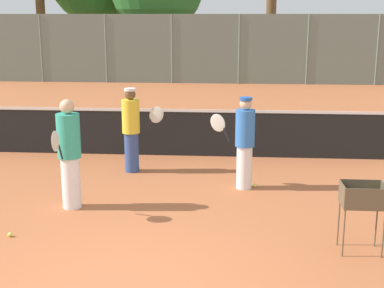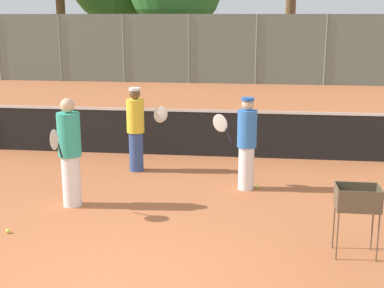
# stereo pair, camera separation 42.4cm
# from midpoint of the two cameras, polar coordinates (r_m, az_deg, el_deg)

# --- Properties ---
(tennis_net) EXTENTS (9.55, 0.10, 1.07)m
(tennis_net) POSITION_cam_midpoint_polar(r_m,az_deg,el_deg) (12.07, -0.18, 1.35)
(tennis_net) COLOR #26592D
(tennis_net) RESTS_ON ground_plane
(back_fence) EXTENTS (21.83, 0.08, 3.16)m
(back_fence) POSITION_cam_midpoint_polar(r_m,az_deg,el_deg) (25.01, 3.75, 10.06)
(back_fence) COLOR slate
(back_fence) RESTS_ON ground_plane
(player_white_outfit) EXTENTS (0.38, 0.94, 1.82)m
(player_white_outfit) POSITION_cam_midpoint_polar(r_m,az_deg,el_deg) (8.95, -11.60, -0.82)
(player_white_outfit) COLOR white
(player_white_outfit) RESTS_ON ground_plane
(player_red_cap) EXTENTS (0.87, 0.44, 1.70)m
(player_red_cap) POSITION_cam_midpoint_polar(r_m,az_deg,el_deg) (9.71, 7.06, 0.17)
(player_red_cap) COLOR white
(player_red_cap) RESTS_ON ground_plane
(player_yellow_shirt) EXTENTS (0.91, 0.35, 1.71)m
(player_yellow_shirt) POSITION_cam_midpoint_polar(r_m,az_deg,el_deg) (10.84, -4.88, 1.68)
(player_yellow_shirt) COLOR #334C8C
(player_yellow_shirt) RESTS_ON ground_plane
(ball_cart) EXTENTS (0.56, 0.41, 0.96)m
(ball_cart) POSITION_cam_midpoint_polar(r_m,az_deg,el_deg) (7.41, 18.88, -6.06)
(ball_cart) COLOR brown
(ball_cart) RESTS_ON ground_plane
(tennis_ball_0) EXTENTS (0.07, 0.07, 0.07)m
(tennis_ball_0) POSITION_cam_midpoint_polar(r_m,az_deg,el_deg) (8.32, -17.67, -8.86)
(tennis_ball_0) COLOR #D1E54C
(tennis_ball_0) RESTS_ON ground_plane
(tennis_ball_2) EXTENTS (0.07, 0.07, 0.07)m
(tennis_ball_2) POSITION_cam_midpoint_polar(r_m,az_deg,el_deg) (10.00, 8.16, -4.53)
(tennis_ball_2) COLOR #D1E54C
(tennis_ball_2) RESTS_ON ground_plane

